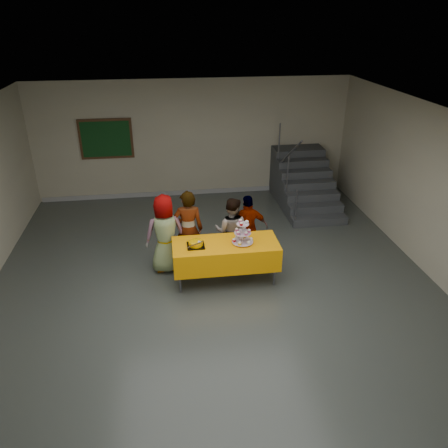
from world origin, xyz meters
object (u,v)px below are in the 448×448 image
object	(u,v)px
schoolchild_a	(165,234)
noticeboard	(106,139)
cupcake_stand	(243,235)
bear_cake	(196,243)
schoolchild_b	(188,230)
schoolchild_d	(248,228)
bake_table	(226,254)
schoolchild_c	(231,231)
staircase	(302,183)

from	to	relation	value
schoolchild_a	noticeboard	distance (m)	4.01
cupcake_stand	bear_cake	distance (m)	0.83
schoolchild_b	schoolchild_d	world-z (taller)	schoolchild_b
schoolchild_a	schoolchild_b	xyz separation A→B (m)	(0.43, 0.06, 0.02)
schoolchild_a	noticeboard	size ratio (longest dim) A/B	1.17
bake_table	cupcake_stand	bearing A→B (deg)	-6.44
schoolchild_c	noticeboard	world-z (taller)	noticeboard
schoolchild_a	noticeboard	xyz separation A→B (m)	(-1.33, 3.69, 0.84)
bear_cake	schoolchild_b	size ratio (longest dim) A/B	0.23
bake_table	noticeboard	size ratio (longest dim) A/B	1.45
cupcake_stand	schoolchild_a	world-z (taller)	schoolchild_a
bake_table	schoolchild_d	distance (m)	0.90
bake_table	noticeboard	bearing A→B (deg)	119.45
schoolchild_a	schoolchild_c	xyz separation A→B (m)	(1.25, 0.09, -0.08)
bear_cake	noticeboard	xyz separation A→B (m)	(-1.85, 4.25, 0.77)
bear_cake	staircase	bearing A→B (deg)	48.61
staircase	noticeboard	size ratio (longest dim) A/B	1.85
cupcake_stand	noticeboard	world-z (taller)	noticeboard
schoolchild_d	bear_cake	bearing A→B (deg)	32.23
bake_table	schoolchild_b	world-z (taller)	schoolchild_b
schoolchild_b	schoolchild_d	size ratio (longest dim) A/B	1.16
schoolchild_a	bake_table	bearing A→B (deg)	146.49
schoolchild_d	staircase	distance (m)	3.31
bake_table	staircase	distance (m)	4.19
schoolchild_d	schoolchild_c	bearing A→B (deg)	12.86
bear_cake	schoolchild_a	bearing A→B (deg)	132.74
cupcake_stand	schoolchild_d	bearing A→B (deg)	71.71
bake_table	schoolchild_c	distance (m)	0.66
cupcake_stand	schoolchild_c	bearing A→B (deg)	98.36
schoolchild_b	schoolchild_c	distance (m)	0.83
cupcake_stand	noticeboard	bearing A→B (deg)	122.20
bake_table	noticeboard	distance (m)	4.95
bear_cake	bake_table	bearing A→B (deg)	3.39
cupcake_stand	bear_cake	world-z (taller)	cupcake_stand
schoolchild_c	staircase	distance (m)	3.59
schoolchild_b	schoolchild_c	size ratio (longest dim) A/B	1.15
bear_cake	staircase	distance (m)	4.56
staircase	schoolchild_d	bearing A→B (deg)	-125.92
schoolchild_a	schoolchild_c	size ratio (longest dim) A/B	1.12
schoolchild_b	schoolchild_a	bearing A→B (deg)	9.32
cupcake_stand	schoolchild_b	size ratio (longest dim) A/B	0.29
bake_table	schoolchild_d	bearing A→B (deg)	52.63
schoolchild_c	schoolchild_d	size ratio (longest dim) A/B	1.01
bake_table	schoolchild_a	size ratio (longest dim) A/B	1.24
bake_table	staircase	bearing A→B (deg)	53.77
staircase	noticeboard	distance (m)	5.05
noticeboard	bear_cake	bearing A→B (deg)	-66.47
staircase	noticeboard	xyz separation A→B (m)	(-4.86, 0.84, 1.11)
bear_cake	schoolchild_a	size ratio (longest dim) A/B	0.24
schoolchild_a	schoolchild_d	distance (m)	1.60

